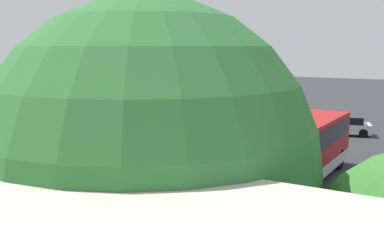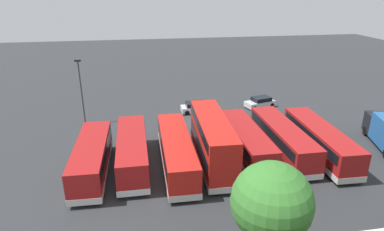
% 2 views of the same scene
% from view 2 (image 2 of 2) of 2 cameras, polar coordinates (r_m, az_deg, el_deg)
% --- Properties ---
extents(ground_plane, '(140.00, 140.00, 0.00)m').
position_cam_2_polar(ground_plane, '(40.72, 0.23, -1.08)').
color(ground_plane, '#2D3033').
extents(bus_single_deck_near_end, '(2.95, 11.48, 2.95)m').
position_cam_2_polar(bus_single_deck_near_end, '(34.47, 21.11, -3.97)').
color(bus_single_deck_near_end, '#A51919').
rests_on(bus_single_deck_near_end, ground).
extents(bus_single_deck_second, '(2.61, 11.31, 2.95)m').
position_cam_2_polar(bus_single_deck_second, '(33.68, 15.26, -3.84)').
color(bus_single_deck_second, '#A51919').
rests_on(bus_single_deck_second, ground).
extents(bus_single_deck_third, '(2.65, 10.58, 2.95)m').
position_cam_2_polar(bus_single_deck_third, '(32.37, 9.23, -4.39)').
color(bus_single_deck_third, '#A51919').
rests_on(bus_single_deck_third, ground).
extents(bus_double_decker_fourth, '(2.95, 10.74, 4.55)m').
position_cam_2_polar(bus_double_decker_fourth, '(30.25, 3.54, -4.30)').
color(bus_double_decker_fourth, red).
rests_on(bus_double_decker_fourth, ground).
extents(bus_single_deck_fifth, '(2.74, 11.93, 2.95)m').
position_cam_2_polar(bus_single_deck_fifth, '(30.21, -2.70, -6.06)').
color(bus_single_deck_fifth, red).
rests_on(bus_single_deck_fifth, ground).
extents(bus_single_deck_sixth, '(2.65, 10.66, 2.95)m').
position_cam_2_polar(bus_single_deck_sixth, '(30.71, -10.23, -5.94)').
color(bus_single_deck_sixth, '#A51919').
rests_on(bus_single_deck_sixth, ground).
extents(bus_single_deck_seventh, '(2.84, 10.30, 2.95)m').
position_cam_2_polar(bus_single_deck_seventh, '(30.32, -16.83, -6.94)').
color(bus_single_deck_seventh, '#A51919').
rests_on(bus_single_deck_seventh, ground).
extents(car_hatchback_silver, '(4.11, 1.90, 1.43)m').
position_cam_2_polar(car_hatchback_silver, '(43.53, 0.75, 1.42)').
color(car_hatchback_silver, silver).
rests_on(car_hatchback_silver, ground).
extents(car_small_green, '(4.39, 2.80, 1.43)m').
position_cam_2_polar(car_small_green, '(46.42, 11.64, 2.25)').
color(car_small_green, silver).
rests_on(car_small_green, ground).
extents(lamp_post_tall, '(0.70, 0.30, 7.81)m').
position_cam_2_polar(lamp_post_tall, '(40.83, -18.55, 4.67)').
color(lamp_post_tall, '#38383D').
rests_on(lamp_post_tall, ground).
extents(tree_leftmost, '(4.56, 4.56, 6.76)m').
position_cam_2_polar(tree_leftmost, '(19.28, 13.51, -14.26)').
color(tree_leftmost, '#4C3823').
rests_on(tree_leftmost, ground).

